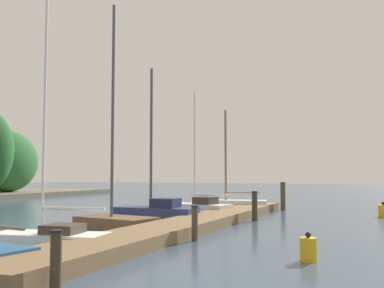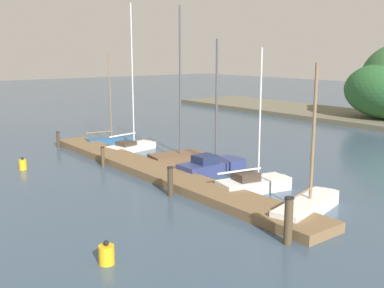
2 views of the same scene
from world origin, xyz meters
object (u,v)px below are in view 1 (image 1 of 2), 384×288
object	(u,v)px
sailboat_2	(113,218)
sailboat_3	(154,211)
sailboat_5	(228,204)
mooring_piling_2	(255,206)
mooring_piling_3	(283,196)
mooring_piling_1	(195,223)
mooring_piling_0	(56,259)
sailboat_1	(47,234)
sailboat_4	(197,208)
channel_buoy_0	(308,249)
channel_buoy_1	(383,211)

from	to	relation	value
sailboat_2	sailboat_3	xyz separation A→B (m)	(2.88, -0.09, 0.02)
sailboat_5	mooring_piling_2	size ratio (longest dim) A/B	4.42
mooring_piling_3	mooring_piling_1	bearing A→B (deg)	179.64
sailboat_5	mooring_piling_3	bearing A→B (deg)	-167.87
mooring_piling_1	sailboat_3	bearing A→B (deg)	39.30
sailboat_2	mooring_piling_1	distance (m)	3.96
mooring_piling_0	mooring_piling_1	size ratio (longest dim) A/B	0.97
sailboat_1	sailboat_4	bearing A→B (deg)	-100.33
sailboat_2	sailboat_3	distance (m)	2.88
sailboat_4	mooring_piling_3	bearing A→B (deg)	-113.83
channel_buoy_0	sailboat_3	bearing A→B (deg)	48.64
sailboat_5	mooring_piling_0	world-z (taller)	sailboat_5
sailboat_3	mooring_piling_2	distance (m)	4.08
mooring_piling_1	channel_buoy_1	bearing A→B (deg)	-26.58
sailboat_1	mooring_piling_3	bearing A→B (deg)	-112.22
sailboat_3	mooring_piling_2	xyz separation A→B (m)	(1.70, -3.71, 0.20)
sailboat_1	sailboat_5	world-z (taller)	sailboat_1
mooring_piling_1	sailboat_4	bearing A→B (deg)	21.64
sailboat_2	mooring_piling_2	xyz separation A→B (m)	(4.58, -3.80, 0.22)
mooring_piling_1	channel_buoy_0	xyz separation A→B (m)	(-1.78, -3.41, -0.24)
sailboat_4	mooring_piling_1	bearing A→B (deg)	123.04
mooring_piling_1	channel_buoy_1	size ratio (longest dim) A/B	1.47
sailboat_1	mooring_piling_2	bearing A→B (deg)	-120.74
sailboat_4	mooring_piling_0	bearing A→B (deg)	113.94
channel_buoy_0	channel_buoy_1	bearing A→B (deg)	-7.54
mooring_piling_0	mooring_piling_3	distance (m)	17.94
mooring_piling_3	channel_buoy_1	distance (m)	5.36
sailboat_1	sailboat_2	world-z (taller)	sailboat_1
sailboat_2	channel_buoy_1	distance (m)	12.06
sailboat_4	mooring_piling_1	xyz separation A→B (m)	(-7.65, -3.04, 0.17)
sailboat_1	mooring_piling_2	world-z (taller)	sailboat_1
channel_buoy_1	sailboat_5	bearing A→B (deg)	83.62
channel_buoy_0	sailboat_2	bearing A→B (deg)	65.18
sailboat_3	mooring_piling_2	size ratio (longest dim) A/B	5.22
mooring_piling_2	sailboat_1	bearing A→B (deg)	158.96
sailboat_4	mooring_piling_2	distance (m)	3.55
sailboat_1	sailboat_4	size ratio (longest dim) A/B	1.43
sailboat_3	mooring_piling_2	bearing A→B (deg)	-155.36
sailboat_3	mooring_piling_0	bearing A→B (deg)	109.08
mooring_piling_1	mooring_piling_3	xyz separation A→B (m)	(12.06, -0.08, 0.24)
sailboat_1	channel_buoy_0	bearing A→B (deg)	176.13
sailboat_5	mooring_piling_2	xyz separation A→B (m)	(-4.69, -2.69, 0.26)
sailboat_4	mooring_piling_2	size ratio (longest dim) A/B	4.86
sailboat_3	mooring_piling_1	size ratio (longest dim) A/B	6.28
channel_buoy_1	mooring_piling_2	bearing A→B (deg)	128.52
mooring_piling_3	mooring_piling_2	bearing A→B (deg)	-179.48
sailboat_4	mooring_piling_2	xyz separation A→B (m)	(-1.58, -3.17, 0.27)
mooring_piling_2	mooring_piling_3	world-z (taller)	mooring_piling_3
sailboat_2	mooring_piling_3	size ratio (longest dim) A/B	5.40
mooring_piling_2	channel_buoy_1	xyz separation A→B (m)	(3.85, -4.83, -0.33)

